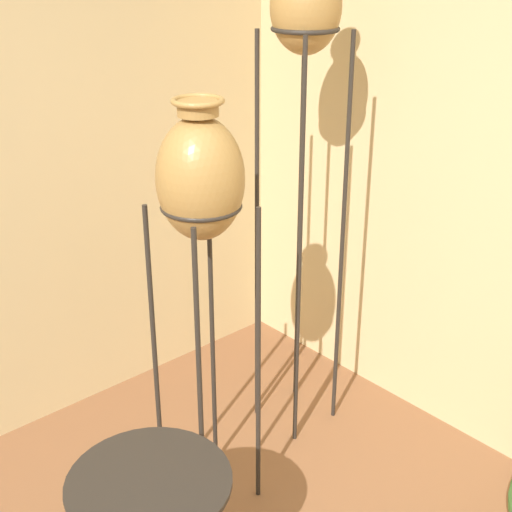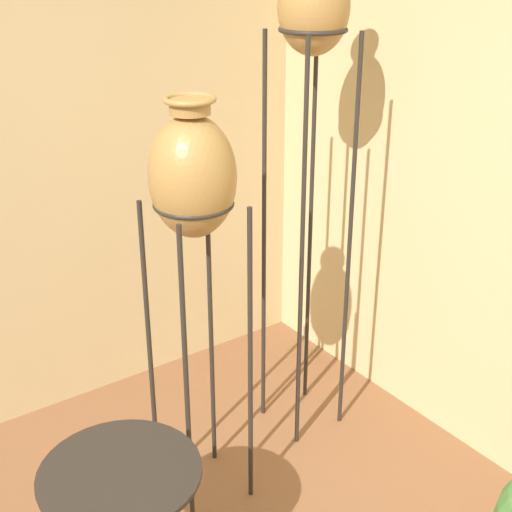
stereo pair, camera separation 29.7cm
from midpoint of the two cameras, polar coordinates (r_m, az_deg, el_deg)
The scene contains 3 objects.
vase_stand_tall at distance 3.00m, azimuth 7.57°, elevation 17.74°, with size 0.30×0.30×2.25m.
vase_stand_medium at distance 2.58m, azimuth -1.79°, elevation 5.73°, with size 0.32×0.32×1.73m.
side_table at distance 2.53m, azimuth -7.07°, elevation -19.75°, with size 0.53×0.53×0.65m.
Camera 2 is at (-0.38, -1.07, 2.23)m, focal length 50.00 mm.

